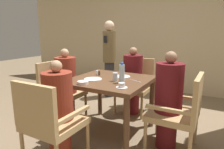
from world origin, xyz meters
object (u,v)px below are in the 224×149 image
diner_in_left_chair (66,85)px  diner_in_near_chair (59,109)px  chair_near_corner (49,120)px  bowl_small (83,83)px  diner_in_right_chair (168,100)px  standing_host (109,57)px  plate_main_right (122,77)px  chair_far_side (136,83)px  water_bottle (122,74)px  plate_main_left (93,79)px  chair_right_side (180,110)px  teacup_with_saucer (122,86)px  chair_left_side (59,88)px  glass_tall_mid (67,77)px  diner_in_far_chair (133,80)px  glass_tall_near (115,77)px

diner_in_left_chair → diner_in_near_chair: bearing=-53.2°
chair_near_corner → bowl_small: bearing=84.8°
diner_in_right_chair → diner_in_near_chair: size_ratio=1.07×
standing_host → plate_main_right: bearing=-53.8°
chair_far_side → water_bottle: bearing=-77.5°
plate_main_left → plate_main_right: (0.27, 0.32, 0.00)m
diner_in_left_chair → chair_right_side: (1.71, 0.00, -0.08)m
diner_in_near_chair → teacup_with_saucer: (0.53, 0.46, 0.23)m
chair_left_side → glass_tall_mid: chair_left_side is taller
chair_near_corner → plate_main_left: 0.82m
chair_far_side → teacup_with_saucer: size_ratio=7.03×
chair_left_side → chair_right_side: (1.86, 0.00, 0.00)m
chair_left_side → chair_near_corner: (0.72, -0.92, 0.00)m
diner_in_far_chair → standing_host: size_ratio=0.71×
diner_in_left_chair → chair_near_corner: size_ratio=1.23×
water_bottle → teacup_with_saucer: bearing=-64.2°
diner_in_near_chair → plate_main_left: 0.66m
chair_near_corner → glass_tall_near: size_ratio=8.39×
chair_left_side → standing_host: (0.13, 1.38, 0.36)m
chair_left_side → diner_in_right_chair: size_ratio=0.79×
chair_near_corner → plate_main_right: 1.16m
diner_in_left_chair → bowl_small: (0.63, -0.40, 0.20)m
chair_far_side → water_bottle: size_ratio=3.66×
chair_right_side → bowl_small: chair_right_side is taller
plate_main_right → chair_right_side: bearing=-11.6°
chair_near_corner → standing_host: bearing=104.5°
diner_in_far_chair → chair_right_side: (0.93, -0.78, -0.08)m
diner_in_far_chair → diner_in_right_chair: size_ratio=0.97×
chair_near_corner → teacup_with_saucer: (0.53, 0.60, 0.28)m
chair_right_side → plate_main_left: size_ratio=3.95×
water_bottle → glass_tall_near: bearing=163.6°
chair_right_side → diner_in_left_chair: bearing=180.0°
diner_in_far_chair → bowl_small: size_ratio=8.44×
plate_main_left → water_bottle: water_bottle is taller
diner_in_left_chair → water_bottle: size_ratio=4.51×
diner_in_left_chair → chair_right_side: diner_in_left_chair is taller
chair_left_side → chair_far_side: 1.31m
glass_tall_near → glass_tall_mid: (-0.55, -0.27, 0.00)m
chair_far_side → plate_main_left: chair_far_side is taller
plate_main_left → plate_main_right: 0.42m
chair_left_side → chair_near_corner: same height
diner_in_right_chair → bowl_small: diner_in_right_chair is taller
water_bottle → standing_host: bearing=124.4°
diner_in_right_chair → chair_near_corner: (-0.99, -0.92, -0.10)m
diner_in_left_chair → glass_tall_near: size_ratio=10.34×
diner_in_near_chair → water_bottle: diner_in_near_chair is taller
chair_near_corner → bowl_small: 0.60m
diner_in_left_chair → plate_main_right: size_ratio=4.86×
chair_far_side → glass_tall_mid: 1.39m
diner_in_near_chair → standing_host: bearing=105.4°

